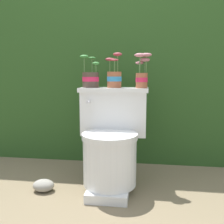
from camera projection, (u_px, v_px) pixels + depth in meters
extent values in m
plane|color=#75664C|center=(121.00, 194.00, 1.63)|extent=(12.00, 12.00, 0.00)
cube|color=#284C1E|center=(132.00, 64.00, 2.58)|extent=(3.24, 1.02, 1.78)
cube|color=silver|center=(110.00, 188.00, 1.66)|extent=(0.26, 0.37, 0.06)
cylinder|color=silver|center=(110.00, 161.00, 1.63)|extent=(0.35, 0.35, 0.30)
cylinder|color=silver|center=(110.00, 136.00, 1.60)|extent=(0.36, 0.36, 0.04)
cube|color=silver|center=(114.00, 113.00, 1.80)|extent=(0.46, 0.19, 0.31)
cube|color=silver|center=(114.00, 90.00, 1.77)|extent=(0.48, 0.21, 0.03)
cylinder|color=silver|center=(88.00, 102.00, 1.69)|extent=(0.02, 0.05, 0.02)
cylinder|color=#47382D|center=(91.00, 80.00, 1.80)|extent=(0.12, 0.12, 0.11)
cylinder|color=#D1234C|center=(91.00, 79.00, 1.80)|extent=(0.12, 0.12, 0.03)
cylinder|color=#332319|center=(91.00, 73.00, 1.79)|extent=(0.11, 0.11, 0.01)
cylinder|color=#4C753D|center=(96.00, 68.00, 1.77)|extent=(0.01, 0.01, 0.06)
ellipsoid|color=#387F38|center=(96.00, 63.00, 1.76)|extent=(0.05, 0.04, 0.02)
cylinder|color=#4C753D|center=(92.00, 65.00, 1.81)|extent=(0.01, 0.01, 0.10)
ellipsoid|color=#387F38|center=(92.00, 58.00, 1.80)|extent=(0.05, 0.04, 0.01)
cylinder|color=#4C753D|center=(84.00, 65.00, 1.78)|extent=(0.01, 0.01, 0.11)
ellipsoid|color=#387F38|center=(84.00, 56.00, 1.78)|extent=(0.06, 0.04, 0.02)
cylinder|color=#9E5638|center=(114.00, 80.00, 1.77)|extent=(0.10, 0.10, 0.11)
cylinder|color=#2D84BC|center=(114.00, 79.00, 1.77)|extent=(0.10, 0.10, 0.03)
cylinder|color=#332319|center=(114.00, 73.00, 1.76)|extent=(0.09, 0.09, 0.01)
cylinder|color=#4C753D|center=(115.00, 66.00, 1.73)|extent=(0.01, 0.01, 0.08)
ellipsoid|color=#93333D|center=(115.00, 60.00, 1.72)|extent=(0.06, 0.04, 0.02)
cylinder|color=#4C753D|center=(110.00, 66.00, 1.79)|extent=(0.01, 0.01, 0.08)
ellipsoid|color=#93333D|center=(110.00, 59.00, 1.78)|extent=(0.07, 0.05, 0.02)
cylinder|color=#4C753D|center=(118.00, 64.00, 1.79)|extent=(0.01, 0.01, 0.12)
ellipsoid|color=#93333D|center=(118.00, 54.00, 1.78)|extent=(0.06, 0.04, 0.03)
cylinder|color=#9E5638|center=(142.00, 81.00, 1.72)|extent=(0.08, 0.08, 0.10)
cylinder|color=#D1234C|center=(142.00, 80.00, 1.72)|extent=(0.08, 0.08, 0.03)
cylinder|color=#332319|center=(142.00, 74.00, 1.71)|extent=(0.07, 0.07, 0.01)
cylinder|color=#4C753D|center=(146.00, 65.00, 1.69)|extent=(0.01, 0.01, 0.11)
ellipsoid|color=#B26B75|center=(146.00, 55.00, 1.68)|extent=(0.08, 0.05, 0.03)
cylinder|color=#4C753D|center=(140.00, 65.00, 1.68)|extent=(0.01, 0.01, 0.11)
ellipsoid|color=#B26B75|center=(140.00, 55.00, 1.67)|extent=(0.08, 0.05, 0.03)
cylinder|color=#4C753D|center=(139.00, 68.00, 1.72)|extent=(0.01, 0.01, 0.06)
ellipsoid|color=#B26B75|center=(140.00, 63.00, 1.71)|extent=(0.06, 0.04, 0.02)
cylinder|color=#4C753D|center=(145.00, 67.00, 1.71)|extent=(0.01, 0.01, 0.08)
ellipsoid|color=#B26B75|center=(145.00, 60.00, 1.70)|extent=(0.07, 0.05, 0.03)
ellipsoid|color=gray|center=(43.00, 185.00, 1.67)|extent=(0.14, 0.11, 0.08)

